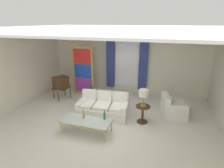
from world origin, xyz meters
The scene contains 15 objects.
ground_plane centered at (0.00, 0.00, 0.00)m, with size 16.00×16.00×0.00m, color silver.
wall_rear centered at (0.00, 3.06, 1.50)m, with size 8.00×0.12×3.00m, color silver.
wall_left centered at (-3.66, 0.60, 1.50)m, with size 0.12×7.00×3.00m, color silver.
ceiling_slab centered at (0.00, 0.80, 3.02)m, with size 8.00×7.60×0.04m, color white.
curtained_window centered at (0.00, 2.89, 1.74)m, with size 2.00×0.17×2.70m.
couch_white_long centered at (-0.24, 0.44, 0.30)m, with size 1.82×1.06×0.86m.
coffee_table centered at (-0.36, -0.77, 0.38)m, with size 1.50×0.63×0.41m.
bottle_blue_decanter centered at (-0.49, -0.67, 0.55)m, with size 0.07×0.07×0.34m.
bottle_crystal_tall centered at (0.14, -0.54, 0.54)m, with size 0.07×0.07×0.31m.
vintage_tv centered at (-2.50, 1.30, 0.73)m, with size 0.73×0.76×1.35m.
armchair_white centered at (2.12, 1.11, 0.29)m, with size 0.97×0.95×0.80m.
stained_glass_divider centered at (-1.80, 2.04, 1.06)m, with size 0.95×0.05×2.20m.
peacock_figurine centered at (-1.44, 1.71, 0.22)m, with size 0.44×0.60×0.50m.
round_side_table centered at (1.17, 0.35, 0.36)m, with size 0.48×0.48×0.59m.
table_lamp_brass centered at (1.17, 0.35, 1.03)m, with size 0.32×0.32×0.57m.
Camera 1 is at (1.82, -5.13, 3.22)m, focal length 29.25 mm.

